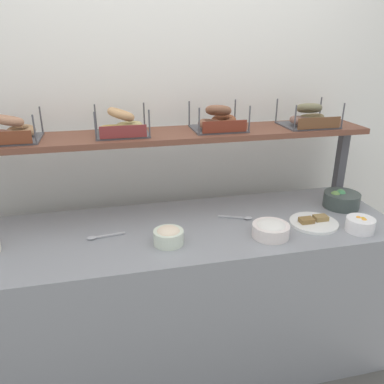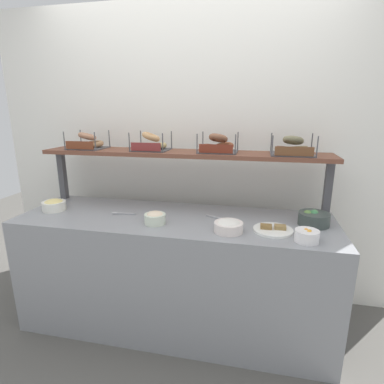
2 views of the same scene
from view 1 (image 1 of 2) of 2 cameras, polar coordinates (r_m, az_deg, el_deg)
The scene contains 16 objects.
ground_plane at distance 2.44m, azimuth -1.27°, elevation -23.42°, with size 8.00×8.00×0.00m, color #595651.
back_wall at distance 2.33m, azimuth -4.33°, elevation 8.47°, with size 3.41×0.06×2.40m, color white.
deli_counter at distance 2.16m, azimuth -1.37°, elevation -15.45°, with size 2.21×0.70×0.85m, color gray.
shelf_riser_right at distance 2.49m, azimuth 21.40°, elevation 4.35°, with size 0.05×0.05×0.40m, color #4C4C51.
upper_shelf at distance 2.04m, azimuth -3.14°, elevation 8.49°, with size 2.17×0.32×0.03m, color brown.
bowl_fruit_salad at distance 2.06m, azimuth 23.87°, elevation -4.46°, with size 0.14×0.14×0.07m.
bowl_veggie_mix at distance 2.31m, azimuth 21.39°, elevation -1.00°, with size 0.20×0.20×0.10m.
bowl_cream_cheese at distance 1.88m, azimuth 11.71°, elevation -5.44°, with size 0.18×0.18×0.08m.
bowl_potato_salad at distance 1.78m, azimuth -3.54°, elevation -6.52°, with size 0.14×0.14×0.08m.
serving_plate_white at distance 2.06m, azimuth 17.74°, elevation -4.34°, with size 0.25×0.25×0.04m.
serving_spoon_near_plate at distance 1.89m, azimuth -13.62°, elevation -6.50°, with size 0.18×0.04×0.01m.
serving_spoon_by_edge at distance 2.04m, azimuth 7.29°, elevation -3.80°, with size 0.17×0.08×0.01m.
bagel_basket_everything at distance 2.05m, azimuth -25.62°, elevation 8.19°, with size 0.27×0.25×0.14m.
bagel_basket_sesame at distance 2.01m, azimuth -10.52°, elevation 9.77°, with size 0.28×0.26×0.15m.
bagel_basket_cinnamon_raisin at distance 2.10m, azimuth 3.91°, elevation 10.62°, with size 0.28×0.26×0.14m.
bagel_basket_poppy at distance 2.28m, azimuth 16.98°, elevation 10.59°, with size 0.29×0.26×0.14m.
Camera 1 is at (-0.34, -1.69, 1.73)m, focal length 35.64 mm.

